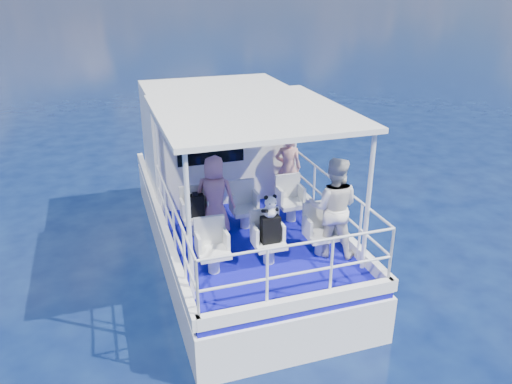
% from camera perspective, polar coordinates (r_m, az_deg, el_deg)
% --- Properties ---
extents(ground, '(2000.00, 2000.00, 0.00)m').
position_cam_1_polar(ground, '(9.45, -0.84, -9.39)').
color(ground, '#071238').
rests_on(ground, ground).
extents(hull, '(3.00, 7.00, 1.60)m').
position_cam_1_polar(hull, '(10.27, -2.50, -6.52)').
color(hull, white).
rests_on(hull, ground).
extents(deck, '(2.90, 6.90, 0.10)m').
position_cam_1_polar(deck, '(9.88, -2.59, -2.24)').
color(deck, '#0C0985').
rests_on(deck, hull).
extents(cabin, '(2.85, 2.00, 2.20)m').
position_cam_1_polar(cabin, '(10.64, -4.60, 6.25)').
color(cabin, white).
rests_on(cabin, deck).
extents(canopy, '(3.00, 3.20, 0.08)m').
position_cam_1_polar(canopy, '(8.01, -0.54, 9.11)').
color(canopy, white).
rests_on(canopy, cabin).
extents(canopy_posts, '(2.77, 2.97, 2.20)m').
position_cam_1_polar(canopy_posts, '(8.32, -0.41, 1.39)').
color(canopy_posts, white).
rests_on(canopy_posts, deck).
extents(railings, '(2.84, 3.59, 1.00)m').
position_cam_1_polar(railings, '(8.28, 0.28, -3.26)').
color(railings, white).
rests_on(railings, deck).
extents(seat_port_fwd, '(0.48, 0.46, 0.38)m').
position_cam_1_polar(seat_port_fwd, '(8.89, -6.82, -3.71)').
color(seat_port_fwd, silver).
rests_on(seat_port_fwd, deck).
extents(seat_center_fwd, '(0.48, 0.46, 0.38)m').
position_cam_1_polar(seat_center_fwd, '(9.08, -1.25, -2.94)').
color(seat_center_fwd, silver).
rests_on(seat_center_fwd, deck).
extents(seat_stbd_fwd, '(0.48, 0.46, 0.38)m').
position_cam_1_polar(seat_stbd_fwd, '(9.35, 4.03, -2.18)').
color(seat_stbd_fwd, silver).
rests_on(seat_stbd_fwd, deck).
extents(seat_port_aft, '(0.48, 0.46, 0.38)m').
position_cam_1_polar(seat_port_aft, '(7.78, -4.86, -7.86)').
color(seat_port_aft, silver).
rests_on(seat_port_aft, deck).
extents(seat_center_aft, '(0.48, 0.46, 0.38)m').
position_cam_1_polar(seat_center_aft, '(7.99, 1.47, -6.85)').
color(seat_center_aft, silver).
rests_on(seat_center_aft, deck).
extents(seat_stbd_aft, '(0.48, 0.46, 0.38)m').
position_cam_1_polar(seat_stbd_aft, '(8.30, 7.37, -5.83)').
color(seat_stbd_aft, silver).
rests_on(seat_stbd_aft, deck).
extents(passenger_port_fwd, '(0.65, 0.57, 1.44)m').
position_cam_1_polar(passenger_port_fwd, '(8.69, -4.75, -0.43)').
color(passenger_port_fwd, '#C88196').
rests_on(passenger_port_fwd, deck).
extents(passenger_stbd_fwd, '(0.61, 0.51, 1.43)m').
position_cam_1_polar(passenger_stbd_fwd, '(9.98, 3.67, 2.77)').
color(passenger_stbd_fwd, pink).
rests_on(passenger_stbd_fwd, deck).
extents(passenger_stbd_aft, '(1.02, 0.94, 1.67)m').
position_cam_1_polar(passenger_stbd_aft, '(8.05, 8.83, -1.74)').
color(passenger_stbd_aft, white).
rests_on(passenger_stbd_aft, deck).
extents(backpack_port, '(0.29, 0.17, 0.39)m').
position_cam_1_polar(backpack_port, '(8.70, -6.94, -1.54)').
color(backpack_port, black).
rests_on(backpack_port, seat_port_fwd).
extents(backpack_center, '(0.29, 0.16, 0.44)m').
position_cam_1_polar(backpack_center, '(7.78, 1.65, -4.30)').
color(backpack_center, black).
rests_on(backpack_center, seat_center_aft).
extents(compact_camera, '(0.09, 0.06, 0.06)m').
position_cam_1_polar(compact_camera, '(8.61, -6.98, -0.23)').
color(compact_camera, black).
rests_on(compact_camera, backpack_port).
extents(panda, '(0.24, 0.20, 0.36)m').
position_cam_1_polar(panda, '(7.60, 1.64, -1.64)').
color(panda, white).
rests_on(panda, backpack_center).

